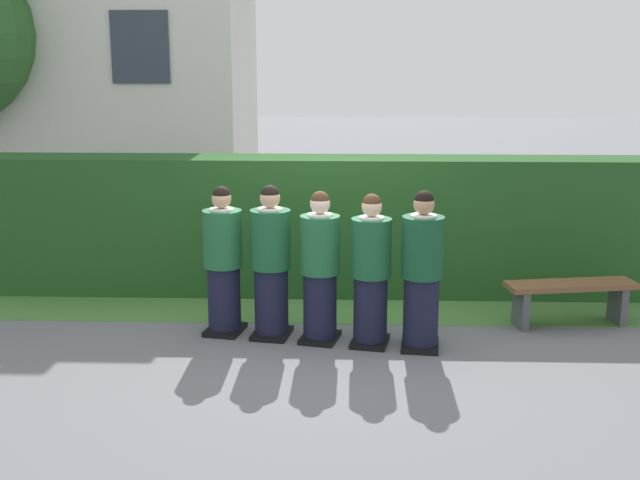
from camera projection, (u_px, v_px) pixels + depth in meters
name	position (u px, v px, depth m)	size (l,w,h in m)	color
ground_plane	(320.00, 339.00, 8.37)	(60.00, 60.00, 0.00)	slate
student_front_row_0	(223.00, 264.00, 8.43)	(0.44, 0.51, 1.56)	black
student_front_row_1	(271.00, 266.00, 8.31)	(0.43, 0.51, 1.59)	black
student_front_row_2	(320.00, 271.00, 8.20)	(0.45, 0.51, 1.55)	black
student_front_row_3	(371.00, 274.00, 8.08)	(0.43, 0.52, 1.54)	black
student_front_row_4	(422.00, 274.00, 7.98)	(0.41, 0.49, 1.59)	black
hedge	(325.00, 226.00, 9.87)	(8.15, 0.70, 1.67)	#214C1E
school_building_main	(99.00, 32.00, 14.18)	(5.42, 3.65, 6.32)	silver
wooden_bench	(570.00, 294.00, 8.74)	(1.44, 0.60, 0.48)	brown
lawn_strip	(323.00, 311.00, 9.27)	(8.15, 0.90, 0.01)	#477A38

